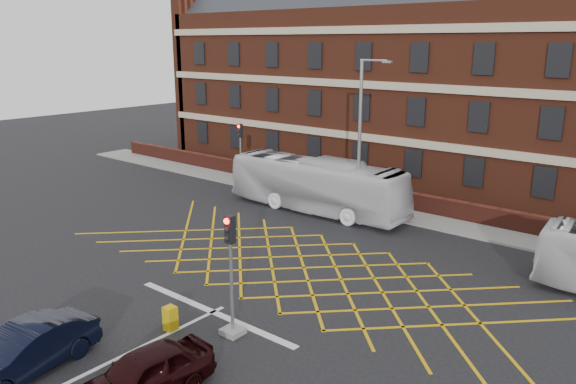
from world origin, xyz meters
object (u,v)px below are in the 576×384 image
Objects in this scene: car_navy at (24,351)px; utility_cabinet at (170,318)px; car_maroon at (144,374)px; traffic_light_near at (232,287)px; direction_signs at (242,166)px; street_lamp at (360,168)px; traffic_light_far at (241,160)px; bus_left at (316,185)px.

car_navy reaches higher than utility_cabinet.
car_maroon is 4.74× the size of utility_cabinet.
direction_signs is at bearing 133.24° from traffic_light_near.
direction_signs is 20.46m from utility_cabinet.
street_lamp reaches higher than direction_signs.
direction_signs reaches higher than utility_cabinet.
car_maroon is 24.60m from traffic_light_far.
car_navy is 23.87m from traffic_light_far.
car_navy is 19.30m from street_lamp.
direction_signs is at bearing 108.75° from car_navy.
bus_left is 5.17× the size of direction_signs.
direction_signs is at bearing -36.84° from traffic_light_far.
street_lamp reaches higher than traffic_light_near.
traffic_light_near is at bearing 104.40° from car_maroon.
car_navy is (3.39, -19.19, -0.83)m from bus_left.
street_lamp is at bearing 82.02° from car_navy.
car_navy reaches higher than car_maroon.
car_maroon is 0.97× the size of traffic_light_far.
traffic_light_near reaches higher than utility_cabinet.
direction_signs is at bearing 133.88° from car_maroon.
bus_left is 1.28× the size of street_lamp.
traffic_light_near reaches higher than car_maroon.
direction_signs is (-7.66, 1.57, -0.20)m from bus_left.
car_navy is 4.05m from car_maroon.
direction_signs is at bearing 171.42° from street_lamp.
bus_left is 19.51m from car_navy.
traffic_light_far is at bearing 134.11° from car_maroon.
street_lamp is 4.03× the size of direction_signs.
traffic_light_near is 4.87× the size of utility_cabinet.
traffic_light_near is at bearing 32.42° from utility_cabinet.
car_navy is 0.51× the size of street_lamp.
car_maroon is at bearing -81.87° from traffic_light_near.
traffic_light_near is 14.03m from street_lamp.
bus_left is at bearing 115.81° from traffic_light_near.
car_maroon is at bearing -49.88° from utility_cabinet.
traffic_light_near is at bearing -75.12° from street_lamp.
bus_left reaches higher than direction_signs.
car_navy is 2.07× the size of direction_signs.
traffic_light_near is (-0.58, 4.09, 1.06)m from car_maroon.
traffic_light_far is (-7.95, 1.79, 0.18)m from bus_left.
car_navy is 1.09× the size of car_maroon.
bus_left reaches higher than car_maroon.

